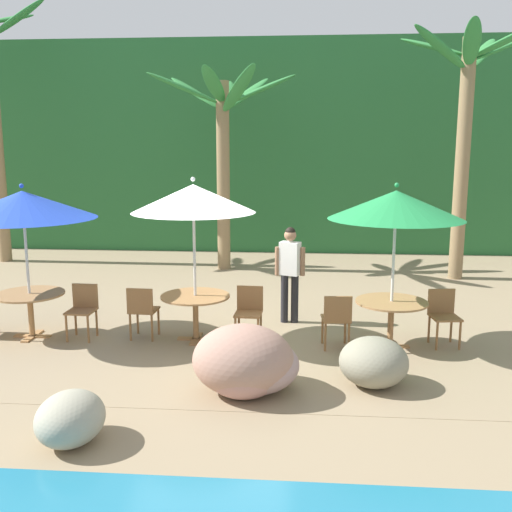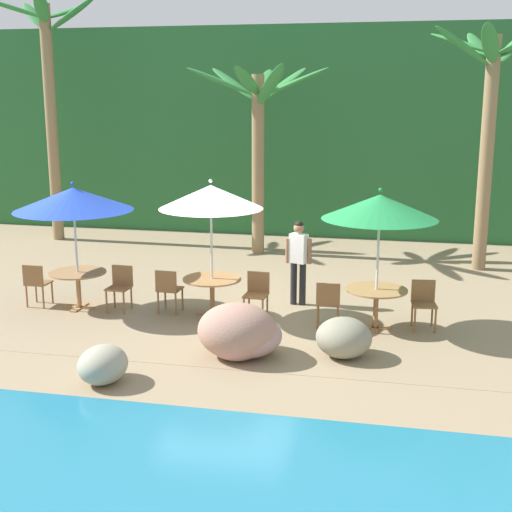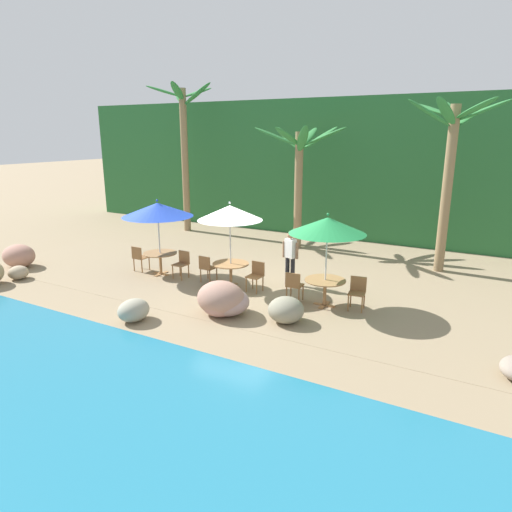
# 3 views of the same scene
# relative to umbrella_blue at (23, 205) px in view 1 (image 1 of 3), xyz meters

# --- Properties ---
(ground_plane) EXTENTS (120.00, 120.00, 0.00)m
(ground_plane) POSITION_rel_umbrella_blue_xyz_m (2.96, 0.16, -2.16)
(ground_plane) COLOR #937F60
(terrace_deck) EXTENTS (18.00, 5.20, 0.01)m
(terrace_deck) POSITION_rel_umbrella_blue_xyz_m (2.96, 0.16, -2.16)
(terrace_deck) COLOR #937F60
(terrace_deck) RESTS_ON ground
(foliage_backdrop) EXTENTS (28.00, 2.40, 6.00)m
(foliage_backdrop) POSITION_rel_umbrella_blue_xyz_m (2.96, 9.16, 0.84)
(foliage_backdrop) COLOR #286633
(foliage_backdrop) RESTS_ON ground
(rock_seawall) EXTENTS (17.14, 2.88, 0.89)m
(rock_seawall) POSITION_rel_umbrella_blue_xyz_m (1.73, -2.15, -1.80)
(rock_seawall) COLOR #AA8A87
(rock_seawall) RESTS_ON ground
(umbrella_blue) EXTENTS (2.27, 2.27, 2.50)m
(umbrella_blue) POSITION_rel_umbrella_blue_xyz_m (0.00, 0.00, 0.00)
(umbrella_blue) COLOR silver
(umbrella_blue) RESTS_ON ground
(dining_table_blue) EXTENTS (1.10, 1.10, 0.74)m
(dining_table_blue) POSITION_rel_umbrella_blue_xyz_m (0.00, 0.00, -1.55)
(dining_table_blue) COLOR #A37547
(dining_table_blue) RESTS_ON ground
(chair_blue_seaward) EXTENTS (0.43, 0.44, 0.87)m
(chair_blue_seaward) POSITION_rel_umbrella_blue_xyz_m (0.85, 0.06, -1.65)
(chair_blue_seaward) COLOR olive
(chair_blue_seaward) RESTS_ON ground
(umbrella_white) EXTENTS (1.92, 1.92, 2.61)m
(umbrella_white) POSITION_rel_umbrella_blue_xyz_m (2.69, 0.08, 0.11)
(umbrella_white) COLOR silver
(umbrella_white) RESTS_ON ground
(dining_table_white) EXTENTS (1.10, 1.10, 0.74)m
(dining_table_white) POSITION_rel_umbrella_blue_xyz_m (2.69, 0.08, -1.55)
(dining_table_white) COLOR #A37547
(dining_table_white) RESTS_ON ground
(chair_white_seaward) EXTENTS (0.44, 0.45, 0.87)m
(chair_white_seaward) POSITION_rel_umbrella_blue_xyz_m (3.54, 0.14, -1.65)
(chair_white_seaward) COLOR olive
(chair_white_seaward) RESTS_ON ground
(chair_white_inland) EXTENTS (0.44, 0.45, 0.87)m
(chair_white_inland) POSITION_rel_umbrella_blue_xyz_m (1.84, 0.04, -1.65)
(chair_white_inland) COLOR olive
(chair_white_inland) RESTS_ON ground
(umbrella_green) EXTENTS (2.02, 2.02, 2.54)m
(umbrella_green) POSITION_rel_umbrella_blue_xyz_m (5.75, -0.02, 0.05)
(umbrella_green) COLOR silver
(umbrella_green) RESTS_ON ground
(dining_table_green) EXTENTS (1.10, 1.10, 0.74)m
(dining_table_green) POSITION_rel_umbrella_blue_xyz_m (5.75, -0.02, -1.55)
(dining_table_green) COLOR #A37547
(dining_table_green) RESTS_ON ground
(chair_green_seaward) EXTENTS (0.47, 0.48, 0.87)m
(chair_green_seaward) POSITION_rel_umbrella_blue_xyz_m (6.58, 0.18, -1.65)
(chair_green_seaward) COLOR olive
(chair_green_seaward) RESTS_ON ground
(chair_green_inland) EXTENTS (0.46, 0.46, 0.87)m
(chair_green_inland) POSITION_rel_umbrella_blue_xyz_m (4.91, -0.19, -1.65)
(chair_green_inland) COLOR olive
(chair_green_inland) RESTS_ON ground
(palm_tree_second) EXTENTS (3.59, 3.62, 4.84)m
(palm_tree_second) POSITION_rel_umbrella_blue_xyz_m (2.42, 5.61, 1.26)
(palm_tree_second) COLOR olive
(palm_tree_second) RESTS_ON ground
(palm_tree_third) EXTENTS (3.08, 3.07, 5.60)m
(palm_tree_third) POSITION_rel_umbrella_blue_xyz_m (7.96, 4.97, 1.70)
(palm_tree_third) COLOR olive
(palm_tree_third) RESTS_ON ground
(waiter_in_white) EXTENTS (0.52, 0.31, 1.70)m
(waiter_in_white) POSITION_rel_umbrella_blue_xyz_m (4.16, 1.15, -1.18)
(waiter_in_white) COLOR #232328
(waiter_in_white) RESTS_ON ground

